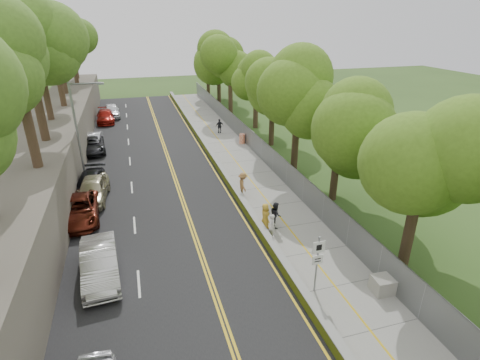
{
  "coord_description": "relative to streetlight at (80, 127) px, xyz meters",
  "views": [
    {
      "loc": [
        -6.59,
        -15.96,
        12.47
      ],
      "look_at": [
        0.5,
        8.0,
        1.4
      ],
      "focal_mm": 28.0,
      "sensor_mm": 36.0,
      "label": 1
    }
  ],
  "objects": [
    {
      "name": "ground",
      "position": [
        10.46,
        -14.0,
        -4.64
      ],
      "size": [
        140.0,
        140.0,
        0.0
      ],
      "primitive_type": "plane",
      "color": "#33511E",
      "rests_on": "ground"
    },
    {
      "name": "road",
      "position": [
        5.06,
        1.0,
        -4.62
      ],
      "size": [
        11.2,
        66.0,
        0.04
      ],
      "primitive_type": "cube",
      "color": "black",
      "rests_on": "ground"
    },
    {
      "name": "sidewalk",
      "position": [
        13.01,
        1.0,
        -4.61
      ],
      "size": [
        4.2,
        66.0,
        0.05
      ],
      "primitive_type": "cube",
      "color": "gray",
      "rests_on": "ground"
    },
    {
      "name": "jersey_barrier",
      "position": [
        10.71,
        1.0,
        -4.34
      ],
      "size": [
        0.42,
        66.0,
        0.6
      ],
      "primitive_type": "cube",
      "color": "#B0D912",
      "rests_on": "ground"
    },
    {
      "name": "rock_embankment",
      "position": [
        -3.04,
        1.0,
        -2.64
      ],
      "size": [
        5.0,
        66.0,
        4.0
      ],
      "primitive_type": "cube",
      "color": "#595147",
      "rests_on": "ground"
    },
    {
      "name": "chainlink_fence",
      "position": [
        15.11,
        1.0,
        -3.64
      ],
      "size": [
        0.04,
        66.0,
        2.0
      ],
      "primitive_type": "cube",
      "color": "slate",
      "rests_on": "ground"
    },
    {
      "name": "trees_embankment",
      "position": [
        -2.54,
        1.0,
        5.86
      ],
      "size": [
        6.4,
        66.0,
        13.0
      ],
      "primitive_type": null,
      "color": "#5A8B29",
      "rests_on": "rock_embankment"
    },
    {
      "name": "trees_fenceside",
      "position": [
        17.46,
        1.0,
        2.36
      ],
      "size": [
        7.0,
        66.0,
        14.0
      ],
      "primitive_type": null,
      "color": "#5A8921",
      "rests_on": "ground"
    },
    {
      "name": "streetlight",
      "position": [
        0.0,
        0.0,
        0.0
      ],
      "size": [
        2.52,
        0.22,
        8.0
      ],
      "color": "gray",
      "rests_on": "ground"
    },
    {
      "name": "signpost",
      "position": [
        11.51,
        -17.02,
        -2.68
      ],
      "size": [
        0.62,
        0.09,
        3.1
      ],
      "color": "gray",
      "rests_on": "sidewalk"
    },
    {
      "name": "construction_barrel",
      "position": [
        14.76,
        6.03,
        -4.09
      ],
      "size": [
        0.61,
        0.61,
        1.01
      ],
      "primitive_type": "cylinder",
      "color": "#F83B00",
      "rests_on": "sidewalk"
    },
    {
      "name": "concrete_block",
      "position": [
        14.76,
        -18.0,
        -4.18
      ],
      "size": [
        1.27,
        0.98,
        0.81
      ],
      "primitive_type": "cube",
      "rotation": [
        0.0,
        0.0,
        -0.06
      ],
      "color": "gray",
      "rests_on": "sidewalk"
    },
    {
      "name": "car_1",
      "position": [
        1.46,
        -12.88,
        -3.78
      ],
      "size": [
        2.11,
        5.11,
        1.65
      ],
      "primitive_type": "imported",
      "rotation": [
        0.0,
        0.0,
        0.07
      ],
      "color": "silver",
      "rests_on": "road"
    },
    {
      "name": "car_2",
      "position": [
        -0.1,
        -6.19,
        -3.85
      ],
      "size": [
        2.51,
        5.4,
        1.5
      ],
      "primitive_type": "imported",
      "rotation": [
        0.0,
        0.0,
        0.0
      ],
      "color": "#50180E",
      "rests_on": "road"
    },
    {
      "name": "car_3",
      "position": [
        0.3,
        -2.18,
        -3.86
      ],
      "size": [
        2.55,
        5.25,
        1.47
      ],
      "primitive_type": "imported",
      "rotation": [
        0.0,
        0.0,
        -0.1
      ],
      "color": "black",
      "rests_on": "road"
    },
    {
      "name": "car_4",
      "position": [
        0.57,
        -3.47,
        -3.76
      ],
      "size": [
        2.41,
        5.06,
        1.67
      ],
      "primitive_type": "imported",
      "rotation": [
        0.0,
        0.0,
        -0.09
      ],
      "color": "tan",
      "rests_on": "road"
    },
    {
      "name": "car_5",
      "position": [
        -0.14,
        8.96,
        -3.89
      ],
      "size": [
        1.79,
        4.42,
        1.43
      ],
      "primitive_type": "imported",
      "rotation": [
        0.0,
        0.0,
        -0.07
      ],
      "color": "silver",
      "rests_on": "road"
    },
    {
      "name": "car_6",
      "position": [
        -0.14,
        7.63,
        -3.91
      ],
      "size": [
        2.71,
        5.15,
        1.38
      ],
      "primitive_type": "imported",
      "rotation": [
        0.0,
        0.0,
        0.09
      ],
      "color": "black",
      "rests_on": "road"
    },
    {
      "name": "car_7",
      "position": [
        0.75,
        19.07,
        -3.86
      ],
      "size": [
        2.25,
        5.18,
        1.48
      ],
      "primitive_type": "imported",
      "rotation": [
        0.0,
        0.0,
        0.03
      ],
      "color": "maroon",
      "rests_on": "road"
    },
    {
      "name": "car_8",
      "position": [
        1.46,
        21.67,
        -3.78
      ],
      "size": [
        2.22,
        4.92,
        1.64
      ],
      "primitive_type": "imported",
      "rotation": [
        0.0,
        0.0,
        0.06
      ],
      "color": "silver",
      "rests_on": "road"
    },
    {
      "name": "painter_0",
      "position": [
        11.21,
        -10.71,
        -3.74
      ],
      "size": [
        0.61,
        0.87,
        1.69
      ],
      "primitive_type": "imported",
      "rotation": [
        0.0,
        0.0,
        1.66
      ],
      "color": "gold",
      "rests_on": "sidewalk"
    },
    {
      "name": "painter_1",
      "position": [
        11.21,
        -11.99,
        -3.77
      ],
      "size": [
        0.44,
        0.63,
        1.64
      ],
      "primitive_type": "imported",
      "rotation": [
        0.0,
        0.0,
        1.49
      ],
      "color": "silver",
      "rests_on": "sidewalk"
    },
    {
      "name": "painter_2",
      "position": [
        11.91,
        -10.73,
        -3.74
      ],
      "size": [
        0.77,
        0.92,
        1.7
      ],
      "primitive_type": "imported",
      "rotation": [
        0.0,
        0.0,
        1.41
      ],
      "color": "black",
      "rests_on": "sidewalk"
    },
    {
      "name": "painter_3",
      "position": [
        11.21,
        -5.9,
        -3.67
      ],
      "size": [
        0.74,
        1.22,
        1.83
      ],
      "primitive_type": "imported",
      "rotation": [
        0.0,
        0.0,
        1.52
      ],
      "color": "#996838",
      "rests_on": "sidewalk"
    },
    {
      "name": "person_far",
      "position": [
        13.39,
        10.36,
        -3.77
      ],
      "size": [
        0.99,
        0.5,
        1.63
      ],
      "primitive_type": "imported",
      "rotation": [
        0.0,
        0.0,
        3.26
      ],
      "color": "black",
      "rests_on": "sidewalk"
    }
  ]
}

